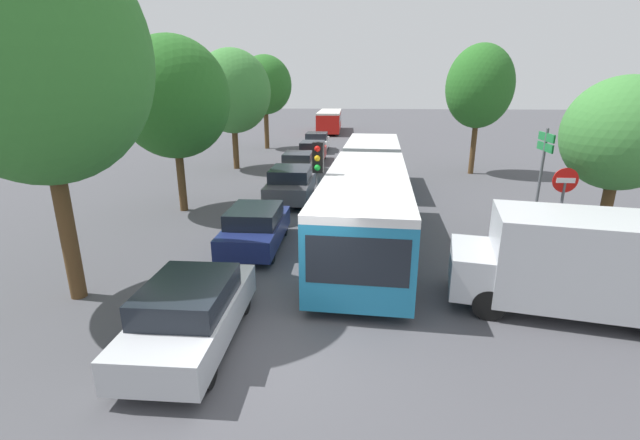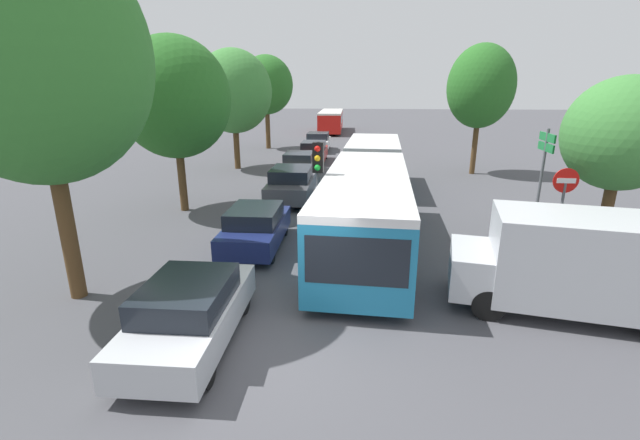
% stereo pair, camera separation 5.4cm
% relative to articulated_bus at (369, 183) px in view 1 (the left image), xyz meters
% --- Properties ---
extents(ground_plane, '(200.00, 200.00, 0.00)m').
position_rel_articulated_bus_xyz_m(ground_plane, '(-1.76, -9.19, -1.41)').
color(ground_plane, '#47474C').
extents(articulated_bus, '(3.43, 16.62, 2.45)m').
position_rel_articulated_bus_xyz_m(articulated_bus, '(0.00, 0.00, 0.00)').
color(articulated_bus, teal).
rests_on(articulated_bus, ground).
extents(city_bus_rear, '(2.66, 11.09, 2.38)m').
position_rel_articulated_bus_xyz_m(city_bus_rear, '(-3.62, 34.26, -0.04)').
color(city_bus_rear, red).
rests_on(city_bus_rear, ground).
extents(queued_car_silver, '(1.71, 3.98, 1.38)m').
position_rel_articulated_bus_xyz_m(queued_car_silver, '(-3.73, -9.11, -0.72)').
color(queued_car_silver, '#B7BABF').
rests_on(queued_car_silver, ground).
extents(queued_car_navy, '(1.68, 3.91, 1.36)m').
position_rel_articulated_bus_xyz_m(queued_car_navy, '(-3.68, -3.66, -0.73)').
color(queued_car_navy, navy).
rests_on(queued_car_navy, ground).
extents(queued_car_graphite, '(1.89, 4.40, 1.53)m').
position_rel_articulated_bus_xyz_m(queued_car_graphite, '(-3.44, 2.42, -0.64)').
color(queued_car_graphite, '#47474C').
rests_on(queued_car_graphite, ground).
extents(queued_car_tan, '(1.73, 4.03, 1.40)m').
position_rel_articulated_bus_xyz_m(queued_car_tan, '(-3.84, 7.91, -0.71)').
color(queued_car_tan, tan).
rests_on(queued_car_tan, ground).
extents(queued_car_red, '(1.74, 4.06, 1.41)m').
position_rel_articulated_bus_xyz_m(queued_car_red, '(-3.53, 13.10, -0.70)').
color(queued_car_red, '#B21E19').
rests_on(queued_car_red, ground).
extents(queued_car_white, '(1.83, 4.26, 1.48)m').
position_rel_articulated_bus_xyz_m(queued_car_white, '(-3.71, 18.50, -0.67)').
color(queued_car_white, white).
rests_on(queued_car_white, ground).
extents(white_van, '(5.28, 2.87, 2.31)m').
position_rel_articulated_bus_xyz_m(white_van, '(4.45, -7.15, -0.17)').
color(white_van, '#B7BABF').
rests_on(white_van, ground).
extents(traffic_light, '(0.34, 0.37, 3.40)m').
position_rel_articulated_bus_xyz_m(traffic_light, '(-1.67, -3.72, 1.08)').
color(traffic_light, '#56595E').
rests_on(traffic_light, ground).
extents(no_entry_sign, '(0.70, 0.08, 2.82)m').
position_rel_articulated_bus_xyz_m(no_entry_sign, '(5.31, -4.14, 0.46)').
color(no_entry_sign, '#56595E').
rests_on(no_entry_sign, ground).
extents(direction_sign_post, '(0.12, 1.40, 3.60)m').
position_rel_articulated_bus_xyz_m(direction_sign_post, '(6.06, -0.75, 1.14)').
color(direction_sign_post, '#56595E').
rests_on(direction_sign_post, ground).
extents(tree_left_near, '(4.71, 4.71, 8.31)m').
position_rel_articulated_bus_xyz_m(tree_left_near, '(-7.40, -7.33, 4.02)').
color(tree_left_near, '#51381E').
rests_on(tree_left_near, ground).
extents(tree_left_mid, '(4.39, 4.39, 6.91)m').
position_rel_articulated_bus_xyz_m(tree_left_mid, '(-7.71, 0.42, 3.14)').
color(tree_left_mid, '#51381E').
rests_on(tree_left_mid, ground).
extents(tree_left_far, '(4.65, 4.65, 7.23)m').
position_rel_articulated_bus_xyz_m(tree_left_far, '(-8.10, 10.15, 3.30)').
color(tree_left_far, '#51381E').
rests_on(tree_left_far, ground).
extents(tree_left_distant, '(4.34, 4.34, 7.51)m').
position_rel_articulated_bus_xyz_m(tree_left_distant, '(-8.00, 19.67, 3.61)').
color(tree_left_distant, '#51381E').
rests_on(tree_left_distant, ground).
extents(tree_right_near, '(3.22, 3.22, 5.31)m').
position_rel_articulated_bus_xyz_m(tree_right_near, '(7.09, -3.20, 2.24)').
color(tree_right_near, '#51381E').
rests_on(tree_right_near, ground).
extents(tree_right_mid, '(3.76, 3.76, 7.34)m').
position_rel_articulated_bus_xyz_m(tree_right_mid, '(6.36, 9.64, 3.47)').
color(tree_right_mid, '#51381E').
rests_on(tree_right_mid, ground).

